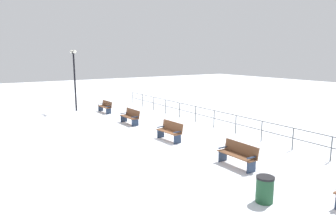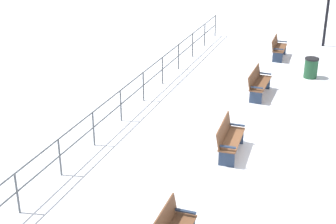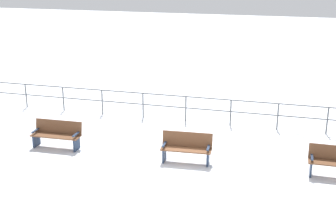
# 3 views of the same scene
# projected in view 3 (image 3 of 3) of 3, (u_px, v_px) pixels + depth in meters

# --- Properties ---
(ground_plane) EXTENTS (80.00, 80.00, 0.00)m
(ground_plane) POSITION_uv_depth(u_px,v_px,m) (187.00, 161.00, 14.62)
(ground_plane) COLOR white
(ground_plane) RESTS_ON ground
(bench_second) EXTENTS (0.60, 1.70, 0.90)m
(bench_second) POSITION_uv_depth(u_px,v_px,m) (57.00, 134.00, 15.60)
(bench_second) COLOR brown
(bench_second) RESTS_ON ground
(bench_third) EXTENTS (0.63, 1.62, 0.94)m
(bench_third) POSITION_uv_depth(u_px,v_px,m) (186.00, 147.00, 14.45)
(bench_third) COLOR brown
(bench_third) RESTS_ON ground
(waterfront_railing) EXTENTS (0.05, 22.97, 1.04)m
(waterfront_railing) POSITION_uv_depth(u_px,v_px,m) (208.00, 106.00, 17.76)
(waterfront_railing) COLOR #4C5156
(waterfront_railing) RESTS_ON ground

